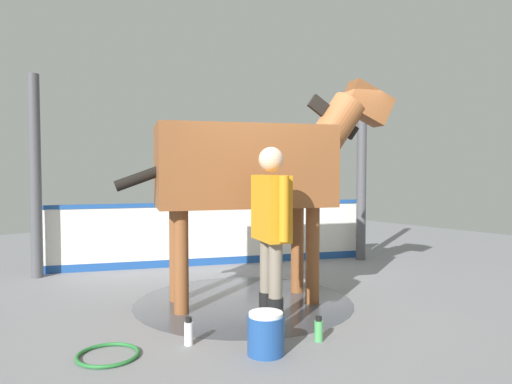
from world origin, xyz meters
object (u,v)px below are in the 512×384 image
(wash_bucket, at_px, (266,334))
(bottle_spray, at_px, (319,330))
(bottle_shampoo, at_px, (189,332))
(hose_coil, at_px, (108,355))
(horse, at_px, (253,167))
(handler, at_px, (271,224))

(wash_bucket, bearing_deg, bottle_spray, -97.81)
(bottle_shampoo, distance_m, hose_coil, 0.69)
(bottle_shampoo, xyz_separation_m, hose_coil, (0.20, 0.66, -0.10))
(wash_bucket, xyz_separation_m, bottle_shampoo, (0.59, 0.38, -0.06))
(wash_bucket, distance_m, bottle_spray, 0.57)
(bottle_spray, height_order, hose_coil, bottle_spray)
(bottle_spray, bearing_deg, hose_coil, 61.60)
(horse, distance_m, hose_coil, 2.57)
(handler, xyz_separation_m, bottle_spray, (-0.48, -0.14, -0.92))
(handler, distance_m, wash_bucket, 1.03)
(horse, height_order, handler, horse)
(handler, xyz_separation_m, wash_bucket, (-0.41, 0.42, -0.85))
(horse, distance_m, bottle_shampoo, 2.10)
(handler, relative_size, hose_coil, 3.40)
(horse, bearing_deg, bottle_shampoo, -127.28)
(wash_bucket, relative_size, bottle_shampoo, 1.43)
(bottle_spray, relative_size, hose_coil, 0.44)
(horse, height_order, hose_coil, horse)
(wash_bucket, height_order, bottle_spray, wash_bucket)
(horse, bearing_deg, handler, -95.67)
(bottle_shampoo, distance_m, bottle_spray, 1.16)
(hose_coil, bearing_deg, handler, -104.69)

